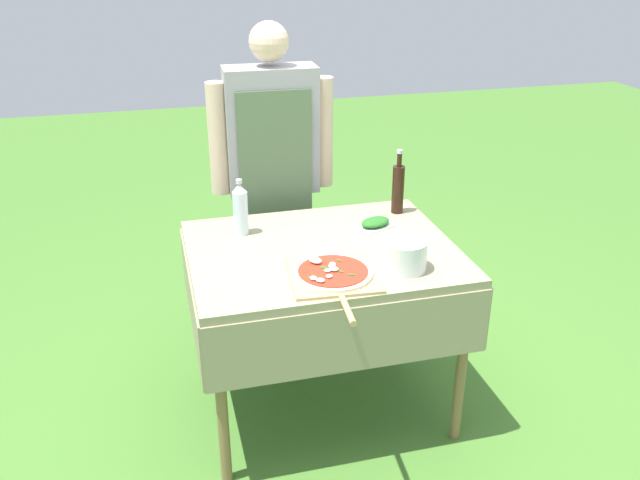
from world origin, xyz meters
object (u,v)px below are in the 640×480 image
prep_table (322,268)px  mixing_tub (404,255)px  pizza_on_peel (333,275)px  herb_container (375,223)px  oil_bottle (398,188)px  person_cook (273,161)px  water_bottle (240,209)px

prep_table → mixing_tub: size_ratio=6.38×
pizza_on_peel → mixing_tub: 0.30m
herb_container → oil_bottle: bearing=41.6°
prep_table → pizza_on_peel: 0.29m
prep_table → person_cook: bearing=96.4°
pizza_on_peel → mixing_tub: (0.29, 0.00, 0.05)m
person_cook → water_bottle: size_ratio=6.49×
oil_bottle → herb_container: oil_bottle is taller
pizza_on_peel → herb_container: pizza_on_peel is taller
mixing_tub → prep_table: bearing=135.2°
pizza_on_peel → mixing_tub: bearing=5.3°
water_bottle → herb_container: size_ratio=1.28×
person_cook → herb_container: (0.37, -0.52, -0.15)m
person_cook → herb_container: 0.66m
pizza_on_peel → prep_table: bearing=88.4°
pizza_on_peel → oil_bottle: 0.75m
person_cook → herb_container: person_cook is taller
oil_bottle → prep_table: bearing=-146.2°
water_bottle → pizza_on_peel: bearing=-61.2°
prep_table → water_bottle: water_bottle is taller
prep_table → oil_bottle: bearing=33.8°
water_bottle → mixing_tub: bearing=-41.3°
prep_table → herb_container: (0.29, 0.16, 0.11)m
mixing_tub → person_cook: bearing=109.8°
herb_container → prep_table: bearing=-151.0°
oil_bottle → mixing_tub: bearing=-107.9°
water_bottle → herb_container: bearing=-7.5°
oil_bottle → mixing_tub: 0.59m
herb_container → mixing_tub: mixing_tub is taller
pizza_on_peel → oil_bottle: (0.47, 0.57, 0.11)m
oil_bottle → herb_container: 0.23m
water_bottle → oil_bottle: bearing=4.6°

